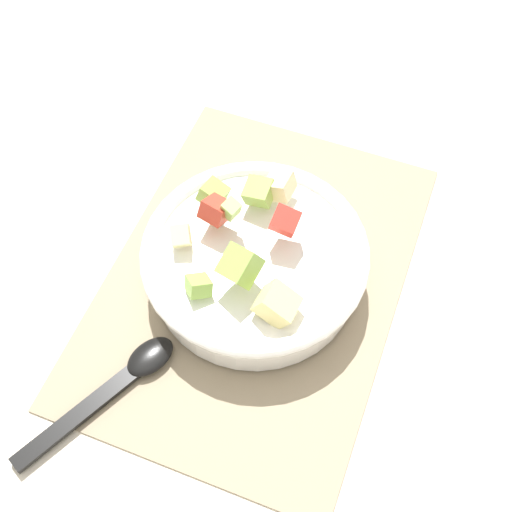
{
  "coord_description": "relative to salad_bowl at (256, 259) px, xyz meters",
  "views": [
    {
      "loc": [
        -0.37,
        -0.14,
        0.69
      ],
      "look_at": [
        0.0,
        -0.0,
        0.05
      ],
      "focal_mm": 47.52,
      "sensor_mm": 36.0,
      "label": 1
    }
  ],
  "objects": [
    {
      "name": "serving_spoon",
      "position": [
        -0.17,
        0.09,
        -0.03
      ],
      "size": [
        0.19,
        0.11,
        0.01
      ],
      "color": "black",
      "rests_on": "placemat"
    },
    {
      "name": "salad_bowl",
      "position": [
        0.0,
        0.0,
        0.0
      ],
      "size": [
        0.25,
        0.25,
        0.11
      ],
      "color": "white",
      "rests_on": "placemat"
    },
    {
      "name": "ground_plane",
      "position": [
        -0.0,
        0.0,
        -0.04
      ],
      "size": [
        2.4,
        2.4,
        0.0
      ],
      "primitive_type": "plane",
      "color": "silver"
    },
    {
      "name": "placemat",
      "position": [
        -0.0,
        0.0,
        -0.04
      ],
      "size": [
        0.47,
        0.33,
        0.01
      ],
      "primitive_type": "cube",
      "color": "gray",
      "rests_on": "ground_plane"
    }
  ]
}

